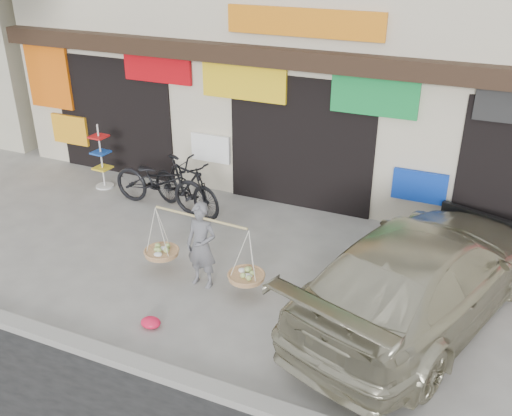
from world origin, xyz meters
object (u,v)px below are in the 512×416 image
at_px(bike_1, 185,186).
at_px(bike_0, 160,181).
at_px(display_rack, 102,162).
at_px(street_vendor, 202,249).
at_px(suv, 423,273).

bearing_deg(bike_1, bike_0, 111.92).
height_order(bike_0, bike_1, bike_0).
bearing_deg(display_rack, street_vendor, -32.95).
bearing_deg(bike_0, suv, -104.19).
bearing_deg(bike_1, display_rack, 100.07).
distance_m(street_vendor, display_rack, 4.65).
relative_size(bike_1, display_rack, 1.31).
height_order(bike_1, display_rack, display_rack).
relative_size(street_vendor, display_rack, 1.48).
xyz_separation_m(street_vendor, display_rack, (-3.90, 2.53, -0.07)).
distance_m(bike_0, suv, 5.73).
height_order(street_vendor, bike_0, street_vendor).
xyz_separation_m(street_vendor, bike_1, (-1.59, 2.21, -0.09)).
bearing_deg(street_vendor, bike_1, 129.02).
xyz_separation_m(bike_0, bike_1, (0.57, 0.04, -0.00)).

